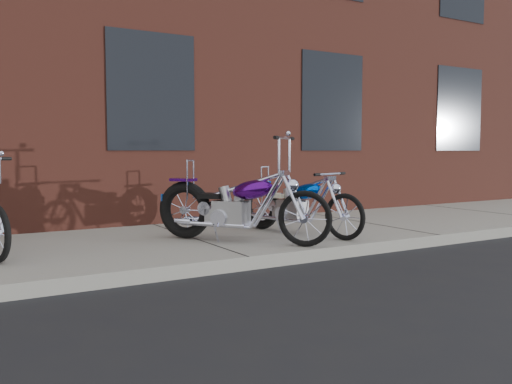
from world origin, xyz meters
TOP-DOWN VIEW (x-y plane):
  - ground at (0.00, 0.00)m, footprint 120.00×120.00m
  - sidewalk at (0.00, 1.50)m, footprint 22.00×3.00m
  - building_brick at (0.00, 8.00)m, footprint 22.00×10.00m
  - chopper_purple at (0.35, 0.90)m, footprint 1.50×1.94m
  - chopper_blue at (1.38, 1.08)m, footprint 0.75×2.05m

SIDE VIEW (x-z plane):
  - ground at x=0.00m, z-range 0.00..0.00m
  - sidewalk at x=0.00m, z-range 0.00..0.15m
  - chopper_blue at x=1.38m, z-range 0.07..0.99m
  - chopper_purple at x=0.35m, z-range -0.08..1.23m
  - building_brick at x=0.00m, z-range 0.00..8.00m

